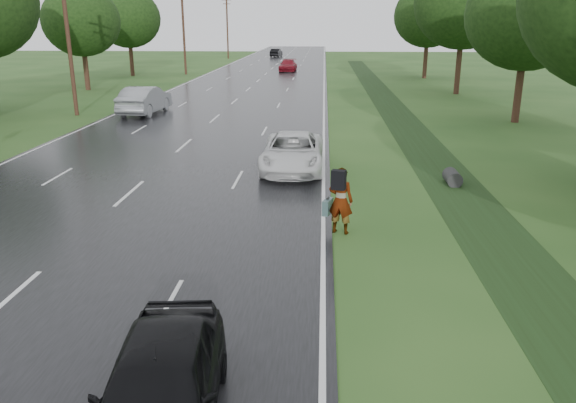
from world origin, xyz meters
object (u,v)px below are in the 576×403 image
(pedestrian, at_px, (340,200))
(silver_sedan, at_px, (145,100))
(white_pickup, at_px, (293,152))
(dark_sedan, at_px, (160,387))

(pedestrian, distance_m, silver_sedan, 24.15)
(white_pickup, relative_size, dark_sedan, 1.23)
(pedestrian, xyz_separation_m, white_pickup, (-1.69, 6.97, -0.23))
(white_pickup, distance_m, dark_sedan, 15.34)
(pedestrian, distance_m, white_pickup, 7.18)
(pedestrian, distance_m, dark_sedan, 8.78)
(dark_sedan, bearing_deg, white_pickup, 80.40)
(white_pickup, bearing_deg, pedestrian, -76.20)
(white_pickup, xyz_separation_m, dark_sedan, (-1.06, -15.30, -0.00))
(pedestrian, relative_size, dark_sedan, 0.45)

